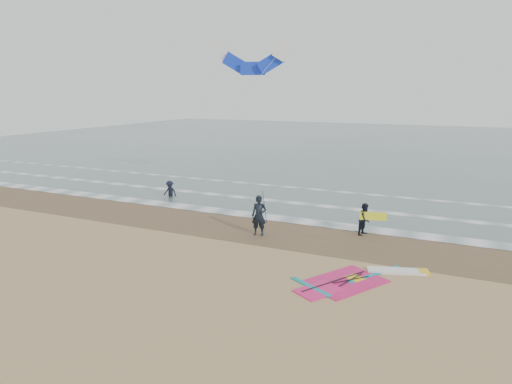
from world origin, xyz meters
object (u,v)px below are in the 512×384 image
at_px(person_wading, 170,187).
at_px(surf_kite, 252,59).
at_px(person_standing, 259,216).
at_px(person_walking, 365,219).
at_px(windsurf_rig, 360,279).

relative_size(person_wading, surf_kite, 0.16).
xyz_separation_m(person_standing, person_wading, (-8.83, 4.93, -0.25)).
xyz_separation_m(person_walking, person_wading, (-13.59, 2.60, -0.04)).
bearing_deg(person_walking, surf_kite, 75.35).
relative_size(windsurf_rig, surf_kite, 0.50).
bearing_deg(person_standing, person_wading, 139.15).
bearing_deg(person_standing, person_walking, 14.44).
distance_m(person_standing, person_walking, 5.30).
height_order(person_wading, surf_kite, surf_kite).
bearing_deg(person_wading, person_walking, -10.08).
bearing_deg(windsurf_rig, surf_kite, 130.42).
height_order(person_walking, surf_kite, surf_kite).
bearing_deg(windsurf_rig, person_wading, 150.32).
bearing_deg(person_standing, surf_kite, 105.42).
height_order(person_walking, person_wading, person_walking).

